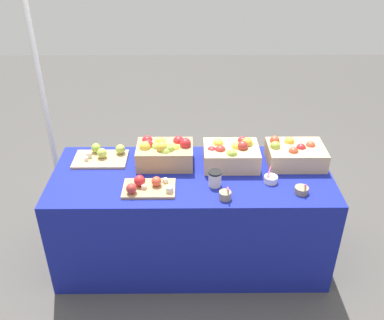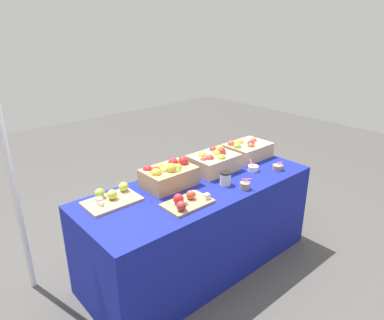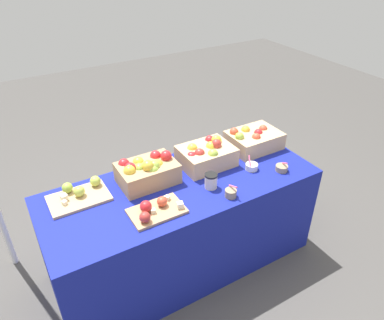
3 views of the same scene
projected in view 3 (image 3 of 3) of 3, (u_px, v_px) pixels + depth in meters
name	position (u px, v px, depth m)	size (l,w,h in m)	color
ground_plane	(183.00, 260.00, 2.89)	(10.00, 10.00, 0.00)	#474442
table	(182.00, 224.00, 2.69)	(1.90, 0.76, 0.74)	navy
apple_crate_left	(253.00, 139.00, 2.87)	(0.39, 0.30, 0.17)	tan
apple_crate_middle	(207.00, 154.00, 2.66)	(0.38, 0.29, 0.19)	tan
apple_crate_right	(147.00, 171.00, 2.46)	(0.39, 0.27, 0.20)	tan
cutting_board_front	(155.00, 210.00, 2.22)	(0.34, 0.21, 0.09)	tan
cutting_board_back	(79.00, 194.00, 2.36)	(0.38, 0.24, 0.09)	tan
sample_bowl_near	(252.00, 166.00, 2.63)	(0.09, 0.09, 0.10)	silver
sample_bowl_mid	(282.00, 168.00, 2.62)	(0.09, 0.09, 0.09)	gray
sample_bowl_far	(231.00, 193.00, 2.36)	(0.08, 0.09, 0.10)	gray
coffee_cup	(211.00, 181.00, 2.43)	(0.09, 0.09, 0.10)	beige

